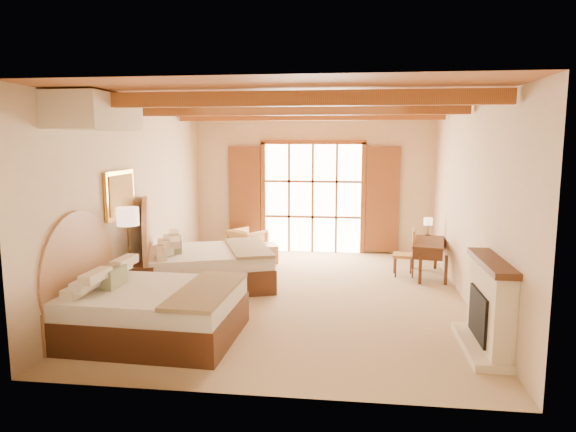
% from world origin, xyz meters
% --- Properties ---
extents(floor, '(7.00, 7.00, 0.00)m').
position_xyz_m(floor, '(0.00, 0.00, 0.00)').
color(floor, tan).
rests_on(floor, ground).
extents(wall_back, '(5.50, 0.00, 5.50)m').
position_xyz_m(wall_back, '(0.00, 3.50, 1.60)').
color(wall_back, beige).
rests_on(wall_back, ground).
extents(wall_left, '(0.00, 7.00, 7.00)m').
position_xyz_m(wall_left, '(-2.75, 0.00, 1.60)').
color(wall_left, beige).
rests_on(wall_left, ground).
extents(wall_right, '(0.00, 7.00, 7.00)m').
position_xyz_m(wall_right, '(2.75, 0.00, 1.60)').
color(wall_right, beige).
rests_on(wall_right, ground).
extents(ceiling, '(7.00, 7.00, 0.00)m').
position_xyz_m(ceiling, '(0.00, 0.00, 3.20)').
color(ceiling, '#A96234').
rests_on(ceiling, ground).
extents(ceiling_beams, '(5.39, 4.60, 0.18)m').
position_xyz_m(ceiling_beams, '(0.00, 0.00, 3.08)').
color(ceiling_beams, '#945620').
rests_on(ceiling_beams, ceiling).
extents(french_doors, '(3.95, 0.08, 2.60)m').
position_xyz_m(french_doors, '(0.00, 3.44, 1.25)').
color(french_doors, white).
rests_on(french_doors, ground).
extents(fireplace, '(0.46, 1.40, 1.16)m').
position_xyz_m(fireplace, '(2.60, -2.00, 0.51)').
color(fireplace, beige).
rests_on(fireplace, ground).
extents(painting, '(0.06, 0.95, 0.75)m').
position_xyz_m(painting, '(-2.70, -0.75, 1.75)').
color(painting, gold).
rests_on(painting, wall_left).
extents(canopy_valance, '(0.70, 1.40, 0.45)m').
position_xyz_m(canopy_valance, '(-2.40, -2.00, 2.95)').
color(canopy_valance, beige).
rests_on(canopy_valance, ceiling).
extents(bed_near, '(2.27, 1.76, 1.46)m').
position_xyz_m(bed_near, '(-1.85, -2.11, 0.44)').
color(bed_near, '#4B2416').
rests_on(bed_near, floor).
extents(bed_far, '(2.73, 2.31, 1.44)m').
position_xyz_m(bed_far, '(-1.80, 0.31, 0.44)').
color(bed_far, '#4B2416').
rests_on(bed_far, floor).
extents(nightstand, '(0.60, 0.60, 0.60)m').
position_xyz_m(nightstand, '(-2.49, -0.63, 0.30)').
color(nightstand, '#4B2416').
rests_on(nightstand, floor).
extents(floor_lamp, '(0.33, 0.33, 1.58)m').
position_xyz_m(floor_lamp, '(-2.50, -0.96, 1.34)').
color(floor_lamp, '#392F1D').
rests_on(floor_lamp, floor).
extents(armchair, '(0.95, 0.96, 0.64)m').
position_xyz_m(armchair, '(-1.40, 2.72, 0.32)').
color(armchair, tan).
rests_on(armchair, floor).
extents(ottoman, '(0.65, 0.65, 0.38)m').
position_xyz_m(ottoman, '(-0.94, 2.29, 0.19)').
color(ottoman, '#B1774F').
rests_on(ottoman, floor).
extents(desk, '(0.76, 1.35, 0.69)m').
position_xyz_m(desk, '(2.38, 1.53, 0.37)').
color(desk, '#4B2416').
rests_on(desk, floor).
extents(desk_chair, '(0.44, 0.44, 0.91)m').
position_xyz_m(desk_chair, '(1.94, 1.50, 0.28)').
color(desk_chair, '#AD8A3F').
rests_on(desk_chair, floor).
extents(desk_lamp, '(0.18, 0.18, 0.36)m').
position_xyz_m(desk_lamp, '(2.44, 2.12, 0.96)').
color(desk_lamp, '#392F1D').
rests_on(desk_lamp, desk).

